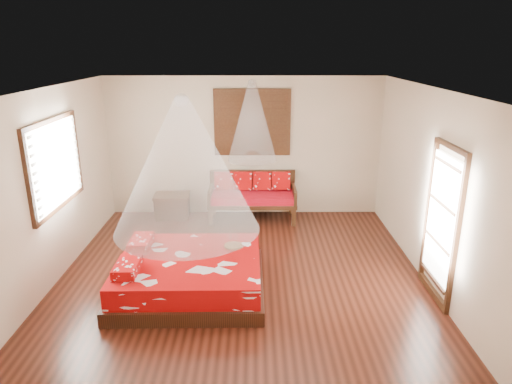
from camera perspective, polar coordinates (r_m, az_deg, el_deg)
room at (r=6.59m, az=-1.96°, el=0.56°), size 5.54×5.54×2.84m
bed at (r=6.67m, az=-8.39°, el=-10.13°), size 2.09×1.90×0.64m
daybed at (r=9.12m, az=-0.46°, el=-0.25°), size 1.73×0.77×0.94m
storage_chest at (r=9.43m, az=-10.42°, el=-1.69°), size 0.73×0.55×0.49m
shutter_panel at (r=9.12m, az=-0.47°, el=8.68°), size 1.52×0.06×1.32m
window_left at (r=7.31m, az=-23.73°, el=3.21°), size 0.10×1.74×1.34m
glazed_door at (r=6.63m, az=22.14°, el=-3.75°), size 0.08×1.02×2.16m
wine_tray at (r=6.83m, az=-2.86°, el=-6.38°), size 0.27×0.27×0.22m
mosquito_net_main at (r=6.09m, az=-8.90°, el=3.28°), size 1.98×1.98×1.80m
mosquito_net_daybed at (r=8.65m, az=-0.49°, el=8.84°), size 0.94×0.94×1.50m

